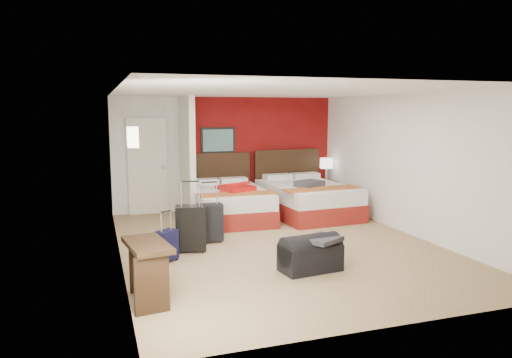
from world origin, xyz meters
name	(u,v)px	position (x,y,z in m)	size (l,w,h in m)	color
ground	(277,245)	(0.00, 0.00, 0.00)	(6.50, 6.50, 0.00)	tan
room_walls	(177,164)	(-1.40, 1.42, 1.26)	(5.02, 6.52, 2.50)	white
red_accent_panel	(258,153)	(0.75, 3.23, 1.25)	(3.50, 0.04, 2.50)	maroon
partition_wall	(187,157)	(-1.00, 2.61, 1.25)	(0.12, 1.20, 2.50)	silver
entry_door	(147,166)	(-1.75, 3.20, 1.02)	(0.82, 0.06, 2.05)	silver
bed_left	(229,205)	(-0.26, 2.06, 0.31)	(1.46, 2.08, 0.62)	white
bed_right	(307,200)	(1.42, 1.94, 0.33)	(1.55, 2.21, 0.66)	white
red_suitcase_open	(235,187)	(-0.16, 1.96, 0.68)	(0.61, 0.84, 0.10)	#B8120F
jacket_bundle	(309,184)	(1.32, 1.64, 0.73)	(0.51, 0.41, 0.12)	#3D3D42
nightstand	(326,193)	(2.27, 2.80, 0.29)	(0.42, 0.42, 0.58)	black
table_lamp	(326,170)	(2.27, 2.80, 0.85)	(0.30, 0.30, 0.53)	silver
suitcase_black	(191,230)	(-1.42, 0.08, 0.35)	(0.47, 0.29, 0.70)	black
suitcase_charcoal	(210,224)	(-1.01, 0.54, 0.31)	(0.42, 0.26, 0.62)	black
suitcase_navy	(167,247)	(-1.86, -0.33, 0.22)	(0.32, 0.19, 0.44)	black
duffel_bag	(310,256)	(-0.04, -1.36, 0.21)	(0.82, 0.44, 0.42)	black
jacket_draped	(322,239)	(0.11, -1.41, 0.45)	(0.48, 0.41, 0.06)	#333338
desk	(148,272)	(-2.28, -1.77, 0.35)	(0.42, 0.85, 0.71)	black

